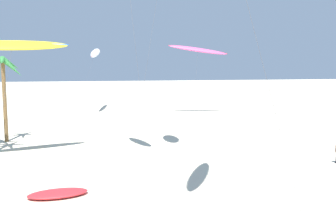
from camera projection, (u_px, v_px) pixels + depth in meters
name	position (u px, v px, depth m)	size (l,w,h in m)	color
palm_tree_3	(3.00, 72.00, 36.84)	(4.08, 4.55, 8.31)	brown
flying_kite_1	(12.00, 45.00, 29.89)	(8.65, 11.31, 9.67)	yellow
flying_kite_3	(96.00, 53.00, 59.15)	(4.11, 11.78, 10.22)	white
flying_kite_5	(198.00, 50.00, 55.60)	(8.67, 5.04, 10.46)	#EA5193
grounded_kite_0	(58.00, 193.00, 22.42)	(3.66, 2.16, 0.35)	red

